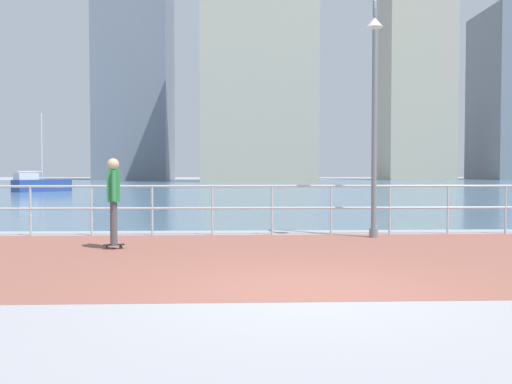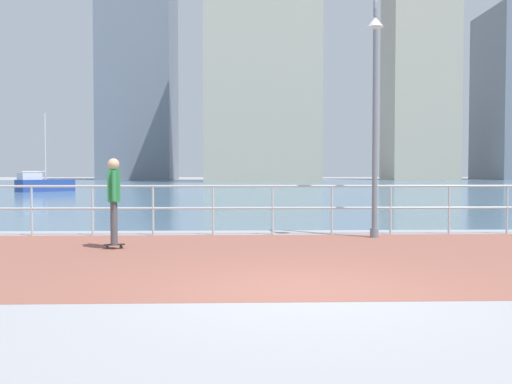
# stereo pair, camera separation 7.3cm
# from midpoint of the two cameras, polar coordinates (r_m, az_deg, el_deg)

# --- Properties ---
(ground) EXTENTS (220.00, 220.00, 0.00)m
(ground) POSITION_cam_midpoint_polar(r_m,az_deg,el_deg) (46.85, -1.17, 0.27)
(ground) COLOR #9E9EA3
(brick_paving) EXTENTS (28.00, 6.75, 0.01)m
(brick_paving) POSITION_cam_midpoint_polar(r_m,az_deg,el_deg) (9.73, 2.77, -6.67)
(brick_paving) COLOR #935647
(brick_paving) RESTS_ON ground
(harbor_water) EXTENTS (180.00, 88.00, 0.00)m
(harbor_water) POSITION_cam_midpoint_polar(r_m,az_deg,el_deg) (57.98, -1.37, 0.62)
(harbor_water) COLOR slate
(harbor_water) RESTS_ON ground
(waterfront_railing) EXTENTS (25.25, 0.06, 1.18)m
(waterfront_railing) POSITION_cam_midpoint_polar(r_m,az_deg,el_deg) (13.00, 1.49, -0.89)
(waterfront_railing) COLOR #B2BCC1
(waterfront_railing) RESTS_ON ground
(lamppost) EXTENTS (0.42, 0.80, 5.48)m
(lamppost) POSITION_cam_midpoint_polar(r_m,az_deg,el_deg) (12.67, 11.93, 9.07)
(lamppost) COLOR slate
(lamppost) RESTS_ON ground
(skateboarder) EXTENTS (0.41, 0.56, 1.74)m
(skateboarder) POSITION_cam_midpoint_polar(r_m,az_deg,el_deg) (10.96, -14.67, -0.25)
(skateboarder) COLOR black
(skateboarder) RESTS_ON ground
(sailboat_gray) EXTENTS (3.78, 4.01, 5.92)m
(sailboat_gray) POSITION_cam_midpoint_polar(r_m,az_deg,el_deg) (44.62, -21.38, 0.76)
(sailboat_gray) COLOR #284799
(sailboat_gray) RESTS_ON ground
(tower_brick) EXTENTS (12.40, 10.74, 40.81)m
(tower_brick) POSITION_cam_midpoint_polar(r_m,az_deg,el_deg) (111.93, 16.12, 11.30)
(tower_brick) COLOR #B2AD99
(tower_brick) RESTS_ON ground
(tower_beige) EXTENTS (13.47, 15.53, 45.63)m
(tower_beige) POSITION_cam_midpoint_polar(r_m,az_deg,el_deg) (111.78, -12.36, 12.60)
(tower_beige) COLOR slate
(tower_beige) RESTS_ON ground
(tower_concrete) EXTENTS (12.24, 15.81, 34.91)m
(tower_concrete) POSITION_cam_midpoint_polar(r_m,az_deg,el_deg) (121.26, 24.90, 9.06)
(tower_concrete) COLOR slate
(tower_concrete) RESTS_ON ground
(tower_slate) EXTENTS (16.55, 17.90, 39.04)m
(tower_slate) POSITION_cam_midpoint_polar(r_m,az_deg,el_deg) (87.22, 0.11, 13.46)
(tower_slate) COLOR #B2AD99
(tower_slate) RESTS_ON ground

